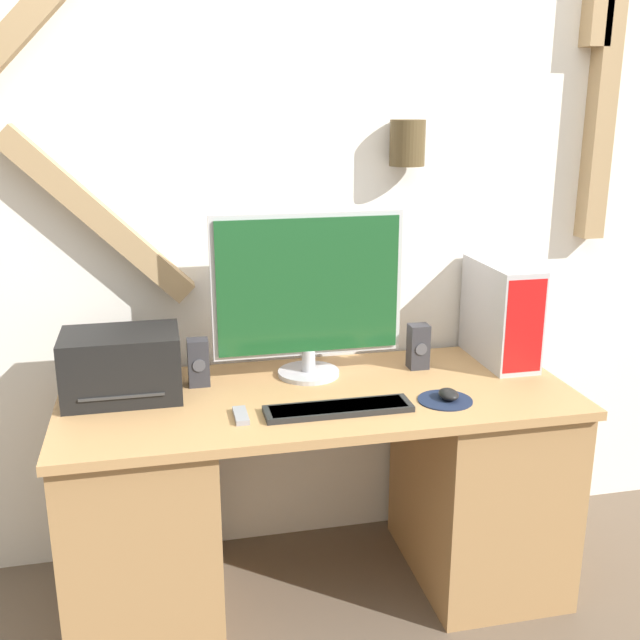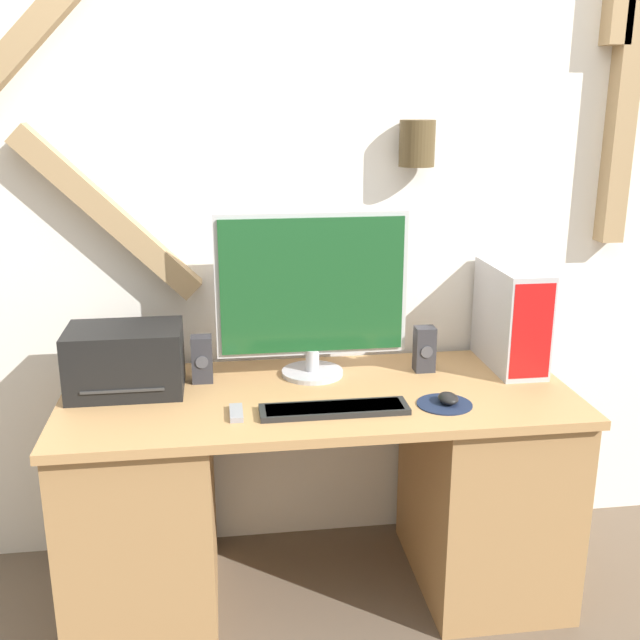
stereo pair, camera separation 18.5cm
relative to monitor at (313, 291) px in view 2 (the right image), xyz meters
The scene contains 11 objects.
wall_back 0.39m from the monitor, 88.55° to the left, with size 6.40×0.17×2.92m.
desk 0.68m from the monitor, 91.22° to the right, with size 1.66×0.69×0.75m.
monitor is the anchor object (origin of this frame).
keyboard 0.44m from the monitor, 86.36° to the right, with size 0.46×0.11×0.02m.
mousepad 0.58m from the monitor, 41.07° to the right, with size 0.17×0.17×0.00m.
mouse 0.57m from the monitor, 39.90° to the right, with size 0.06×0.08×0.03m.
computer_tower 0.72m from the monitor, ahead, with size 0.16×0.37×0.36m.
printer 0.66m from the monitor, behind, with size 0.37×0.25×0.22m.
speaker_left 0.44m from the monitor, behind, with size 0.07×0.06×0.16m.
speaker_right 0.45m from the monitor, ahead, with size 0.07×0.06×0.16m.
remote_control 0.51m from the monitor, 131.07° to the right, with size 0.04×0.12×0.02m.
Camera 2 is at (-0.31, -1.91, 1.66)m, focal length 42.00 mm.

